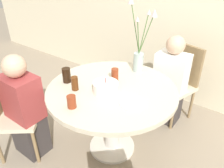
{
  "coord_description": "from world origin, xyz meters",
  "views": [
    {
      "loc": [
        0.99,
        -1.35,
        1.73
      ],
      "look_at": [
        0.0,
        0.0,
        0.77
      ],
      "focal_mm": 35.0,
      "sensor_mm": 36.0,
      "label": 1
    }
  ],
  "objects_px": {
    "chair_left_flank": "(8,111)",
    "drink_glass_1": "(75,83)",
    "drink_glass_0": "(72,102)",
    "person_woman": "(25,111)",
    "person_guest": "(170,84)",
    "drink_glass_3": "(67,75)",
    "chair_right_flank": "(179,79)",
    "flower_vase": "(139,50)",
    "side_plate": "(132,102)",
    "birthday_cake": "(106,88)",
    "drink_glass_2": "(115,75)"
  },
  "relations": [
    {
      "from": "side_plate",
      "to": "person_woman",
      "type": "distance_m",
      "value": 1.03
    },
    {
      "from": "birthday_cake",
      "to": "person_woman",
      "type": "distance_m",
      "value": 0.82
    },
    {
      "from": "birthday_cake",
      "to": "flower_vase",
      "type": "xyz_separation_m",
      "value": [
        0.01,
        0.52,
        0.18
      ]
    },
    {
      "from": "drink_glass_0",
      "to": "person_guest",
      "type": "bearing_deg",
      "value": 74.95
    },
    {
      "from": "side_plate",
      "to": "drink_glass_2",
      "type": "height_order",
      "value": "drink_glass_2"
    },
    {
      "from": "person_guest",
      "to": "birthday_cake",
      "type": "bearing_deg",
      "value": -105.47
    },
    {
      "from": "birthday_cake",
      "to": "side_plate",
      "type": "xyz_separation_m",
      "value": [
        0.26,
        0.0,
        -0.04
      ]
    },
    {
      "from": "drink_glass_0",
      "to": "person_woman",
      "type": "distance_m",
      "value": 0.63
    },
    {
      "from": "drink_glass_1",
      "to": "person_woman",
      "type": "relative_size",
      "value": 0.12
    },
    {
      "from": "flower_vase",
      "to": "person_guest",
      "type": "bearing_deg",
      "value": 57.21
    },
    {
      "from": "drink_glass_1",
      "to": "person_guest",
      "type": "distance_m",
      "value": 1.15
    },
    {
      "from": "person_woman",
      "to": "flower_vase",
      "type": "bearing_deg",
      "value": 54.9
    },
    {
      "from": "chair_right_flank",
      "to": "drink_glass_2",
      "type": "relative_size",
      "value": 7.0
    },
    {
      "from": "drink_glass_1",
      "to": "person_guest",
      "type": "height_order",
      "value": "person_guest"
    },
    {
      "from": "chair_right_flank",
      "to": "drink_glass_1",
      "type": "xyz_separation_m",
      "value": [
        -0.54,
        -1.15,
        0.29
      ]
    },
    {
      "from": "chair_left_flank",
      "to": "birthday_cake",
      "type": "distance_m",
      "value": 0.96
    },
    {
      "from": "side_plate",
      "to": "drink_glass_0",
      "type": "distance_m",
      "value": 0.48
    },
    {
      "from": "chair_right_flank",
      "to": "side_plate",
      "type": "distance_m",
      "value": 1.05
    },
    {
      "from": "chair_right_flank",
      "to": "flower_vase",
      "type": "xyz_separation_m",
      "value": [
        -0.27,
        -0.5,
        0.45
      ]
    },
    {
      "from": "drink_glass_2",
      "to": "drink_glass_1",
      "type": "bearing_deg",
      "value": -120.17
    },
    {
      "from": "chair_left_flank",
      "to": "birthday_cake",
      "type": "height_order",
      "value": "chair_left_flank"
    },
    {
      "from": "birthday_cake",
      "to": "flower_vase",
      "type": "height_order",
      "value": "flower_vase"
    },
    {
      "from": "birthday_cake",
      "to": "person_guest",
      "type": "relative_size",
      "value": 0.21
    },
    {
      "from": "drink_glass_1",
      "to": "person_guest",
      "type": "bearing_deg",
      "value": 63.8
    },
    {
      "from": "person_woman",
      "to": "person_guest",
      "type": "bearing_deg",
      "value": 55.52
    },
    {
      "from": "side_plate",
      "to": "person_guest",
      "type": "relative_size",
      "value": 0.2
    },
    {
      "from": "drink_glass_3",
      "to": "person_woman",
      "type": "distance_m",
      "value": 0.52
    },
    {
      "from": "flower_vase",
      "to": "side_plate",
      "type": "bearing_deg",
      "value": -64.06
    },
    {
      "from": "chair_left_flank",
      "to": "drink_glass_2",
      "type": "relative_size",
      "value": 7.0
    },
    {
      "from": "flower_vase",
      "to": "person_woman",
      "type": "distance_m",
      "value": 1.23
    },
    {
      "from": "drink_glass_2",
      "to": "person_guest",
      "type": "bearing_deg",
      "value": 65.89
    },
    {
      "from": "side_plate",
      "to": "drink_glass_0",
      "type": "relative_size",
      "value": 2.13
    },
    {
      "from": "person_guest",
      "to": "person_woman",
      "type": "height_order",
      "value": "same"
    },
    {
      "from": "chair_left_flank",
      "to": "side_plate",
      "type": "bearing_deg",
      "value": -101.83
    },
    {
      "from": "flower_vase",
      "to": "drink_glass_3",
      "type": "bearing_deg",
      "value": -125.88
    },
    {
      "from": "drink_glass_0",
      "to": "drink_glass_1",
      "type": "height_order",
      "value": "drink_glass_1"
    },
    {
      "from": "drink_glass_1",
      "to": "person_woman",
      "type": "bearing_deg",
      "value": -143.45
    },
    {
      "from": "chair_right_flank",
      "to": "side_plate",
      "type": "relative_size",
      "value": 4.16
    },
    {
      "from": "chair_right_flank",
      "to": "person_guest",
      "type": "xyz_separation_m",
      "value": [
        -0.05,
        -0.15,
        -0.01
      ]
    },
    {
      "from": "chair_left_flank",
      "to": "drink_glass_1",
      "type": "distance_m",
      "value": 0.71
    },
    {
      "from": "chair_right_flank",
      "to": "birthday_cake",
      "type": "distance_m",
      "value": 1.1
    },
    {
      "from": "birthday_cake",
      "to": "drink_glass_3",
      "type": "height_order",
      "value": "birthday_cake"
    },
    {
      "from": "side_plate",
      "to": "drink_glass_2",
      "type": "distance_m",
      "value": 0.38
    },
    {
      "from": "drink_glass_3",
      "to": "person_guest",
      "type": "relative_size",
      "value": 0.13
    },
    {
      "from": "chair_left_flank",
      "to": "drink_glass_3",
      "type": "bearing_deg",
      "value": -77.12
    },
    {
      "from": "person_woman",
      "to": "drink_glass_3",
      "type": "bearing_deg",
      "value": 56.23
    },
    {
      "from": "drink_glass_0",
      "to": "drink_glass_3",
      "type": "distance_m",
      "value": 0.42
    },
    {
      "from": "side_plate",
      "to": "drink_glass_0",
      "type": "bearing_deg",
      "value": -136.37
    },
    {
      "from": "drink_glass_1",
      "to": "drink_glass_2",
      "type": "bearing_deg",
      "value": 59.83
    },
    {
      "from": "drink_glass_0",
      "to": "birthday_cake",
      "type": "bearing_deg",
      "value": 76.06
    }
  ]
}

